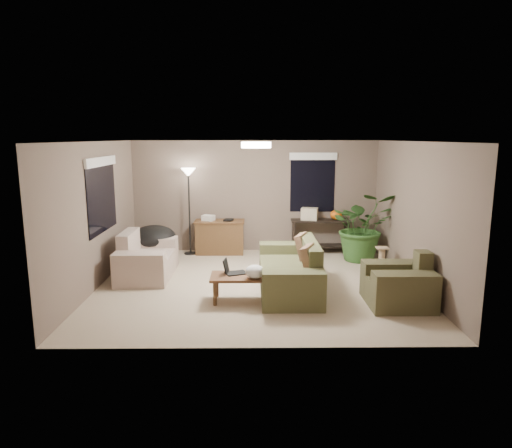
{
  "coord_description": "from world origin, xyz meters",
  "views": [
    {
      "loc": [
        -0.09,
        -7.76,
        2.57
      ],
      "look_at": [
        0.0,
        0.2,
        1.05
      ],
      "focal_mm": 32.0,
      "sensor_mm": 36.0,
      "label": 1
    }
  ],
  "objects_px": {
    "papasan_chair": "(154,242)",
    "floor_lamp": "(189,183)",
    "armchair": "(399,286)",
    "coffee_table": "(242,279)",
    "desk": "(220,237)",
    "houseplant": "(362,234)",
    "console_table": "(320,233)",
    "cat_scratching_post": "(381,262)",
    "loveseat": "(146,260)",
    "main_sofa": "(291,273)"
  },
  "relations": [
    {
      "from": "papasan_chair",
      "to": "armchair",
      "type": "bearing_deg",
      "value": -29.04
    },
    {
      "from": "console_table",
      "to": "cat_scratching_post",
      "type": "relative_size",
      "value": 2.6
    },
    {
      "from": "loveseat",
      "to": "houseplant",
      "type": "xyz_separation_m",
      "value": [
        4.32,
        1.06,
        0.27
      ]
    },
    {
      "from": "houseplant",
      "to": "floor_lamp",
      "type": "bearing_deg",
      "value": 171.21
    },
    {
      "from": "console_table",
      "to": "cat_scratching_post",
      "type": "height_order",
      "value": "console_table"
    },
    {
      "from": "coffee_table",
      "to": "cat_scratching_post",
      "type": "distance_m",
      "value": 3.06
    },
    {
      "from": "desk",
      "to": "houseplant",
      "type": "height_order",
      "value": "houseplant"
    },
    {
      "from": "coffee_table",
      "to": "console_table",
      "type": "relative_size",
      "value": 0.77
    },
    {
      "from": "console_table",
      "to": "houseplant",
      "type": "xyz_separation_m",
      "value": [
        0.79,
        -0.68,
        0.13
      ]
    },
    {
      "from": "houseplant",
      "to": "main_sofa",
      "type": "bearing_deg",
      "value": -131.47
    },
    {
      "from": "floor_lamp",
      "to": "coffee_table",
      "type": "bearing_deg",
      "value": -67.87
    },
    {
      "from": "console_table",
      "to": "cat_scratching_post",
      "type": "xyz_separation_m",
      "value": [
        0.96,
        -1.57,
        -0.22
      ]
    },
    {
      "from": "papasan_chair",
      "to": "floor_lamp",
      "type": "bearing_deg",
      "value": 51.3
    },
    {
      "from": "main_sofa",
      "to": "papasan_chair",
      "type": "xyz_separation_m",
      "value": [
        -2.68,
        1.66,
        0.17
      ]
    },
    {
      "from": "armchair",
      "to": "houseplant",
      "type": "distance_m",
      "value": 2.62
    },
    {
      "from": "cat_scratching_post",
      "to": "desk",
      "type": "bearing_deg",
      "value": 154.89
    },
    {
      "from": "papasan_chair",
      "to": "houseplant",
      "type": "height_order",
      "value": "houseplant"
    },
    {
      "from": "loveseat",
      "to": "console_table",
      "type": "distance_m",
      "value": 3.94
    },
    {
      "from": "floor_lamp",
      "to": "cat_scratching_post",
      "type": "xyz_separation_m",
      "value": [
        3.87,
        -1.47,
        -1.38
      ]
    },
    {
      "from": "houseplant",
      "to": "coffee_table",
      "type": "bearing_deg",
      "value": -135.71
    },
    {
      "from": "armchair",
      "to": "loveseat",
      "type": "bearing_deg",
      "value": 160.21
    },
    {
      "from": "main_sofa",
      "to": "floor_lamp",
      "type": "relative_size",
      "value": 1.15
    },
    {
      "from": "armchair",
      "to": "papasan_chair",
      "type": "height_order",
      "value": "armchair"
    },
    {
      "from": "console_table",
      "to": "houseplant",
      "type": "height_order",
      "value": "houseplant"
    },
    {
      "from": "floor_lamp",
      "to": "cat_scratching_post",
      "type": "relative_size",
      "value": 3.82
    },
    {
      "from": "desk",
      "to": "console_table",
      "type": "distance_m",
      "value": 2.26
    },
    {
      "from": "loveseat",
      "to": "papasan_chair",
      "type": "distance_m",
      "value": 0.86
    },
    {
      "from": "armchair",
      "to": "console_table",
      "type": "distance_m",
      "value": 3.36
    },
    {
      "from": "main_sofa",
      "to": "floor_lamp",
      "type": "bearing_deg",
      "value": 129.81
    },
    {
      "from": "console_table",
      "to": "houseplant",
      "type": "relative_size",
      "value": 0.89
    },
    {
      "from": "armchair",
      "to": "cat_scratching_post",
      "type": "xyz_separation_m",
      "value": [
        0.21,
        1.7,
        -0.08
      ]
    },
    {
      "from": "coffee_table",
      "to": "floor_lamp",
      "type": "relative_size",
      "value": 0.52
    },
    {
      "from": "coffee_table",
      "to": "floor_lamp",
      "type": "distance_m",
      "value": 3.46
    },
    {
      "from": "loveseat",
      "to": "papasan_chair",
      "type": "bearing_deg",
      "value": 91.07
    },
    {
      "from": "cat_scratching_post",
      "to": "console_table",
      "type": "bearing_deg",
      "value": 121.24
    },
    {
      "from": "main_sofa",
      "to": "desk",
      "type": "bearing_deg",
      "value": 119.09
    },
    {
      "from": "armchair",
      "to": "cat_scratching_post",
      "type": "height_order",
      "value": "armchair"
    },
    {
      "from": "desk",
      "to": "houseplant",
      "type": "distance_m",
      "value": 3.11
    },
    {
      "from": "console_table",
      "to": "desk",
      "type": "bearing_deg",
      "value": -178.23
    },
    {
      "from": "desk",
      "to": "houseplant",
      "type": "relative_size",
      "value": 0.75
    },
    {
      "from": "loveseat",
      "to": "papasan_chair",
      "type": "relative_size",
      "value": 1.44
    },
    {
      "from": "main_sofa",
      "to": "floor_lamp",
      "type": "height_order",
      "value": "floor_lamp"
    },
    {
      "from": "armchair",
      "to": "coffee_table",
      "type": "distance_m",
      "value": 2.45
    },
    {
      "from": "loveseat",
      "to": "floor_lamp",
      "type": "height_order",
      "value": "floor_lamp"
    },
    {
      "from": "coffee_table",
      "to": "cat_scratching_post",
      "type": "bearing_deg",
      "value": 29.88
    },
    {
      "from": "main_sofa",
      "to": "console_table",
      "type": "distance_m",
      "value": 2.7
    },
    {
      "from": "coffee_table",
      "to": "desk",
      "type": "distance_m",
      "value": 3.08
    },
    {
      "from": "loveseat",
      "to": "floor_lamp",
      "type": "xyz_separation_m",
      "value": [
        0.62,
        1.63,
        1.3
      ]
    },
    {
      "from": "desk",
      "to": "papasan_chair",
      "type": "height_order",
      "value": "papasan_chair"
    },
    {
      "from": "papasan_chair",
      "to": "floor_lamp",
      "type": "xyz_separation_m",
      "value": [
        0.63,
        0.79,
        1.13
      ]
    }
  ]
}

